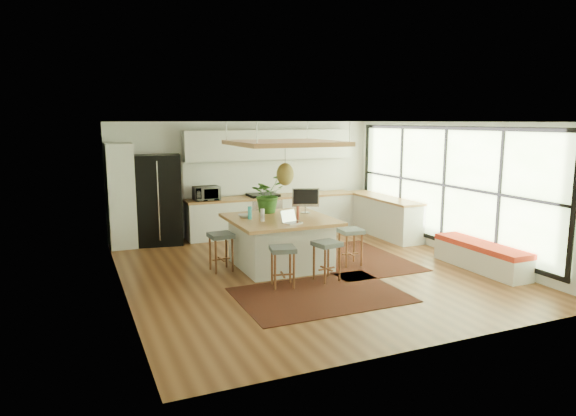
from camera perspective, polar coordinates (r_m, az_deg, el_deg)
name	(u,v)px	position (r m, az deg, el deg)	size (l,w,h in m)	color
floor	(309,270)	(9.49, 2.32, -6.95)	(7.00, 7.00, 0.00)	#582F19
ceiling	(310,122)	(9.09, 2.44, 9.58)	(7.00, 7.00, 0.00)	white
wall_back	(247,178)	(12.42, -4.63, 3.35)	(6.50, 6.50, 0.00)	silver
wall_front	(438,239)	(6.28, 16.34, -3.30)	(6.50, 6.50, 0.00)	silver
wall_left	(120,210)	(8.34, -18.20, -0.24)	(7.00, 7.00, 0.00)	silver
wall_right	(452,189)	(10.99, 17.86, 2.08)	(7.00, 7.00, 0.00)	silver
window_wall	(451,186)	(10.96, 17.75, 2.33)	(0.10, 6.20, 2.60)	black
pantry	(121,196)	(11.53, -18.12, 1.28)	(0.55, 0.60, 2.25)	silver
back_counter_base	(273,216)	(12.44, -1.70, -0.85)	(4.20, 0.60, 0.88)	silver
back_counter_top	(273,197)	(12.36, -1.71, 1.25)	(4.24, 0.64, 0.05)	#9C6537
backsplash	(268,177)	(12.58, -2.23, 3.46)	(4.20, 0.02, 0.80)	white
upper_cabinets	(270,145)	(12.37, -1.98, 7.07)	(4.20, 0.34, 0.70)	silver
range	(263,214)	(12.34, -2.78, -0.66)	(0.76, 0.62, 1.00)	#A5A5AA
right_counter_base	(383,217)	(12.50, 10.52, -0.96)	(0.60, 2.50, 0.88)	silver
right_counter_top	(383,198)	(12.43, 10.59, 1.13)	(0.64, 2.54, 0.05)	#9C6537
window_bench	(481,256)	(10.12, 20.71, -5.05)	(0.52, 2.00, 0.50)	silver
ceiling_panel	(285,158)	(9.36, -0.32, 5.61)	(1.86, 1.86, 0.80)	#9C6537
rug_near	(320,295)	(8.20, 3.62, -9.64)	(2.60, 1.80, 0.01)	black
rug_right	(354,259)	(10.33, 7.40, -5.61)	(1.80, 2.60, 0.01)	black
fridge	(159,203)	(11.67, -14.23, 0.57)	(0.99, 0.77, 1.99)	black
island	(280,242)	(9.64, -0.89, -3.82)	(1.85, 1.85, 0.93)	#9C6537
stool_near_left	(283,266)	(8.46, -0.59, -6.52)	(0.41, 0.41, 0.69)	#505759
stool_near_right	(327,261)	(8.81, 4.34, -5.88)	(0.41, 0.41, 0.69)	#505759
stool_right_front	(350,247)	(9.80, 6.96, -4.32)	(0.42, 0.42, 0.70)	#505759
stool_right_back	(322,237)	(10.61, 3.79, -3.19)	(0.37, 0.37, 0.63)	#505759
stool_left_side	(221,252)	(9.45, -7.46, -4.87)	(0.42, 0.42, 0.70)	#505759
laptop	(293,217)	(9.02, 0.51, -0.96)	(0.32, 0.34, 0.24)	#A5A5AA
monitor	(306,200)	(10.00, 1.97, 0.91)	(0.54, 0.19, 0.50)	#A5A5AA
microwave	(206,192)	(11.79, -9.10, 1.79)	(0.58, 0.32, 0.39)	#A5A5AA
island_plant	(268,198)	(10.06, -2.27, 1.13)	(0.67, 0.74, 0.58)	#1E4C19
island_bowl	(244,216)	(9.60, -4.88, -0.89)	(0.24, 0.24, 0.06)	silver
island_bottle_0	(250,214)	(9.42, -4.22, -0.68)	(0.07, 0.07, 0.19)	#2FADBE
island_bottle_1	(263,216)	(9.24, -2.84, -0.87)	(0.07, 0.07, 0.19)	white
island_bottle_2	(299,215)	(9.35, 1.22, -0.73)	(0.07, 0.07, 0.19)	brown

